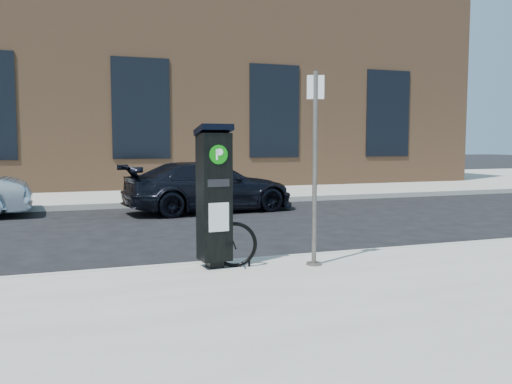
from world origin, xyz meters
name	(u,v)px	position (x,y,z in m)	size (l,w,h in m)	color
ground	(257,268)	(0.00, 0.00, 0.00)	(120.00, 120.00, 0.00)	black
sidewalk_far	(135,188)	(0.00, 14.00, 0.07)	(60.00, 12.00, 0.15)	gray
curb_near	(258,263)	(0.00, -0.02, 0.07)	(60.00, 0.12, 0.16)	#9E9B93
curb_far	(162,204)	(0.00, 8.02, 0.07)	(60.00, 0.12, 0.16)	#9E9B93
building	(125,89)	(0.00, 17.00, 4.15)	(28.00, 10.05, 8.25)	brown
parking_kiosk	(214,194)	(-0.73, -0.35, 1.13)	(0.47, 0.42, 1.91)	black
sign_pole	(315,170)	(0.58, -0.69, 1.45)	(0.22, 0.21, 2.61)	#58524D
bike_rack	(234,245)	(-0.48, -0.44, 0.45)	(0.61, 0.19, 0.62)	black
car_dark	(210,187)	(1.00, 6.50, 0.66)	(1.84, 4.53, 1.31)	black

